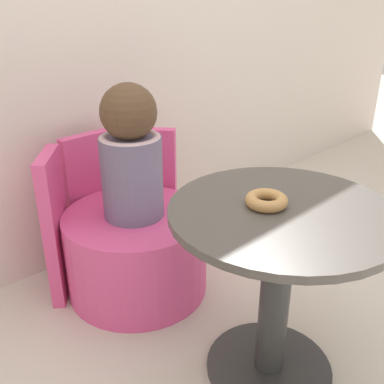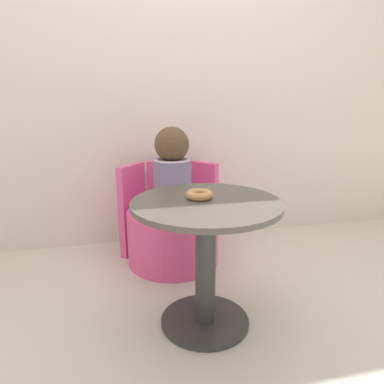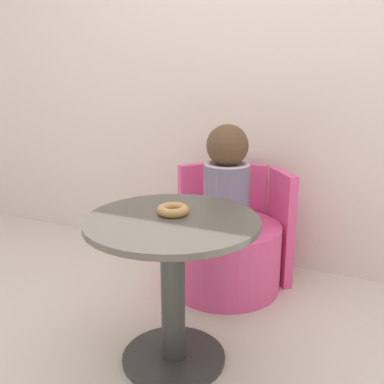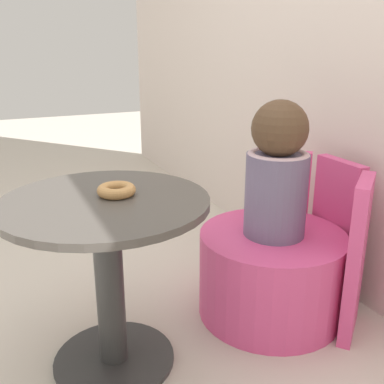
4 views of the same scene
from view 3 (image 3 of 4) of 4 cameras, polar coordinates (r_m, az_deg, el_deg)
The scene contains 7 objects.
ground_plane at distance 1.99m, azimuth -1.38°, elevation -20.64°, with size 12.00×12.00×0.00m, color beige.
back_wall at distance 2.66m, azimuth 9.65°, elevation 15.96°, with size 6.00×0.06×2.40m.
round_table at distance 1.79m, azimuth -2.44°, elevation -9.17°, with size 0.68×0.68×0.62m.
tub_chair at distance 2.48m, azimuth 4.21°, elevation -8.12°, with size 0.60×0.60×0.36m.
booth_backrest at distance 2.64m, azimuth 6.17°, elevation -3.43°, with size 0.70×0.25×0.63m.
child_figure at distance 2.33m, azimuth 4.43°, elevation 1.81°, with size 0.24×0.24×0.54m.
donut at distance 1.76m, azimuth -2.44°, elevation -2.28°, with size 0.13×0.13×0.04m.
Camera 3 is at (0.71, -1.44, 1.19)m, focal length 42.00 mm.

